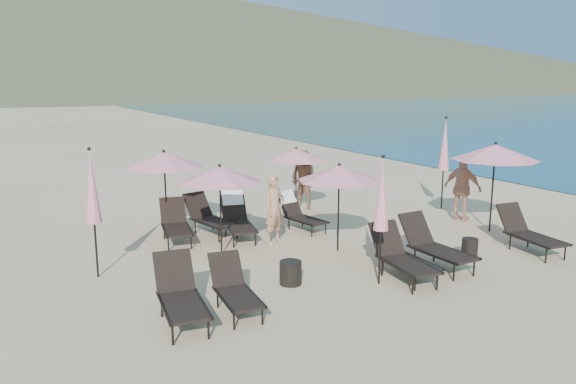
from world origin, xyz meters
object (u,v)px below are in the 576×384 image
umbrella_open_0 (220,175)px  umbrella_closed_0 (382,195)px  umbrella_open_1 (339,173)px  umbrella_closed_1 (445,145)px  umbrella_closed_2 (92,188)px  umbrella_open_2 (495,152)px  lounger_2 (401,256)px  side_table_0 (291,273)px  lounger_7 (209,216)px  beachgoer_c (463,188)px  lounger_8 (237,217)px  side_table_1 (470,249)px  umbrella_open_4 (296,155)px  lounger_3 (402,254)px  lounger_1 (235,288)px  lounger_5 (529,232)px  lounger_9 (299,212)px  lounger_6 (176,223)px  beachgoer_a (275,209)px  beachgoer_b (303,179)px  lounger_4 (434,245)px  umbrella_open_3 (164,160)px  lounger_0 (180,294)px

umbrella_open_0 → umbrella_closed_0: umbrella_closed_0 is taller
umbrella_open_1 → umbrella_closed_1: umbrella_closed_1 is taller
umbrella_closed_0 → umbrella_closed_2: bearing=146.6°
umbrella_open_0 → umbrella_open_2: umbrella_open_2 is taller
lounger_2 → side_table_0: 2.28m
lounger_7 → umbrella_closed_0: size_ratio=0.71×
side_table_0 → beachgoer_c: 7.08m
lounger_8 → side_table_1: (3.81, -4.23, -0.28)m
umbrella_open_1 → umbrella_open_4: umbrella_open_1 is taller
lounger_3 → side_table_0: 2.35m
lounger_1 → umbrella_open_4: bearing=57.9°
beachgoer_c → lounger_3: bearing=103.4°
lounger_2 → umbrella_open_0: bearing=135.8°
lounger_3 → umbrella_open_1: umbrella_open_1 is taller
beachgoer_c → lounger_5: bearing=146.5°
lounger_2 → lounger_9: size_ratio=1.12×
lounger_6 → beachgoer_a: size_ratio=1.05×
umbrella_open_4 → umbrella_open_0: bearing=-143.4°
lounger_5 → umbrella_closed_2: size_ratio=0.68×
lounger_5 → umbrella_closed_0: (-4.39, 0.03, 1.33)m
lounger_3 → side_table_0: size_ratio=3.76×
side_table_1 → umbrella_open_0: bearing=147.2°
umbrella_closed_1 → beachgoer_b: 4.45m
lounger_6 → lounger_7: (0.98, 0.20, 0.01)m
lounger_6 → umbrella_closed_1: (8.37, -0.64, 1.53)m
lounger_4 → umbrella_closed_2: (-6.47, 2.91, 1.38)m
umbrella_open_1 → umbrella_closed_2: 5.40m
umbrella_open_1 → umbrella_open_3: bearing=133.0°
lounger_8 → side_table_0: (-0.47, -3.59, -0.29)m
lounger_8 → umbrella_open_1: size_ratio=0.89×
lounger_2 → side_table_1: (2.16, 0.19, -0.23)m
lounger_2 → umbrella_open_3: (-3.15, 5.51, 1.49)m
lounger_0 → umbrella_closed_2: size_ratio=0.69×
umbrella_closed_2 → lounger_7: bearing=30.7°
side_table_0 → beachgoer_c: size_ratio=0.25×
umbrella_open_2 → beachgoer_a: umbrella_open_2 is taller
lounger_3 → beachgoer_c: 5.29m
umbrella_open_3 → umbrella_closed_0: bearing=-65.2°
lounger_5 → umbrella_open_3: (-6.96, 5.58, 1.49)m
lounger_8 → umbrella_closed_2: (-3.72, -1.29, 1.34)m
lounger_7 → side_table_1: bearing=-60.2°
lounger_6 → umbrella_open_3: bearing=102.7°
beachgoer_c → beachgoer_a: bearing=66.4°
umbrella_open_2 → umbrella_open_3: umbrella_open_2 is taller
lounger_7 → side_table_1: (4.32, -4.84, -0.23)m
lounger_1 → lounger_5: size_ratio=0.88×
umbrella_open_1 → umbrella_open_2: 4.52m
lounger_2 → umbrella_open_4: bearing=88.2°
umbrella_closed_2 → side_table_0: umbrella_closed_2 is taller
lounger_9 → lounger_3: bearing=-98.8°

